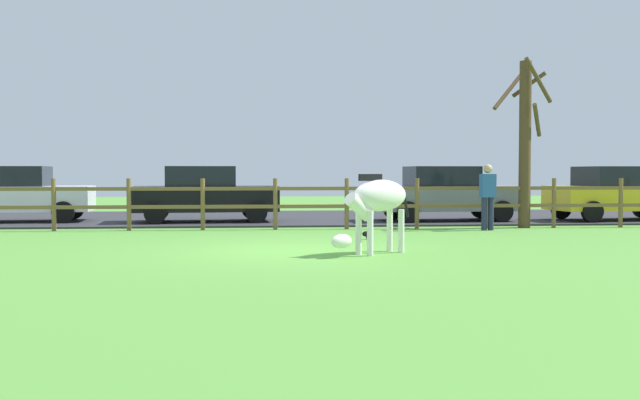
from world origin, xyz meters
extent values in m
plane|color=#549338|center=(0.00, 0.00, 0.00)|extent=(60.00, 60.00, 0.00)
cube|color=#2D2D33|center=(0.00, 9.30, 0.03)|extent=(28.00, 7.40, 0.05)
cylinder|color=brown|center=(-5.57, 5.00, 0.64)|extent=(0.11, 0.11, 1.29)
cylinder|color=brown|center=(-3.75, 5.00, 0.64)|extent=(0.11, 0.11, 1.29)
cylinder|color=brown|center=(-1.94, 5.00, 0.64)|extent=(0.11, 0.11, 1.29)
cylinder|color=brown|center=(-0.13, 5.00, 0.64)|extent=(0.11, 0.11, 1.29)
cylinder|color=brown|center=(1.68, 5.00, 0.64)|extent=(0.11, 0.11, 1.29)
cylinder|color=brown|center=(3.49, 5.00, 0.64)|extent=(0.11, 0.11, 1.29)
cylinder|color=brown|center=(5.30, 5.00, 0.64)|extent=(0.11, 0.11, 1.29)
cylinder|color=brown|center=(7.12, 5.00, 0.64)|extent=(0.11, 0.11, 1.29)
cylinder|color=brown|center=(8.93, 5.00, 0.64)|extent=(0.11, 0.11, 1.29)
cube|color=brown|center=(-0.13, 5.00, 0.58)|extent=(21.74, 0.06, 0.09)
cube|color=brown|center=(-0.13, 5.00, 1.03)|extent=(21.74, 0.06, 0.09)
cylinder|color=#513A23|center=(6.34, 5.04, 2.16)|extent=(0.31, 0.31, 4.31)
cylinder|color=#513A23|center=(6.52, 4.64, 3.77)|extent=(0.91, 0.50, 1.12)
cylinder|color=#513A23|center=(6.59, 4.88, 2.78)|extent=(0.47, 0.63, 0.83)
cylinder|color=#513A23|center=(6.56, 5.39, 3.75)|extent=(0.81, 0.58, 0.66)
cylinder|color=#513A23|center=(6.02, 5.50, 3.57)|extent=(1.03, 0.75, 1.02)
ellipsoid|color=white|center=(1.59, -0.59, 1.03)|extent=(1.28, 1.13, 0.56)
cylinder|color=white|center=(1.35, -0.94, 0.39)|extent=(0.11, 0.11, 0.78)
cylinder|color=white|center=(1.18, -0.72, 0.39)|extent=(0.11, 0.11, 0.78)
cylinder|color=white|center=(1.99, -0.46, 0.39)|extent=(0.11, 0.11, 0.78)
cylinder|color=white|center=(1.82, -0.24, 0.39)|extent=(0.11, 0.11, 0.78)
cylinder|color=white|center=(1.17, -0.91, 0.84)|extent=(0.61, 0.55, 0.51)
ellipsoid|color=white|center=(0.83, -1.16, 0.28)|extent=(0.47, 0.42, 0.24)
cube|color=black|center=(1.39, -0.74, 1.35)|extent=(0.47, 0.37, 0.12)
cylinder|color=black|center=(2.12, -0.19, 0.88)|extent=(0.18, 0.15, 0.54)
cylinder|color=black|center=(1.75, 2.11, 0.03)|extent=(0.01, 0.01, 0.06)
cylinder|color=black|center=(1.75, 2.07, 0.03)|extent=(0.01, 0.01, 0.06)
ellipsoid|color=black|center=(1.75, 2.09, 0.12)|extent=(0.18, 0.10, 0.12)
sphere|color=black|center=(1.84, 2.09, 0.17)|extent=(0.07, 0.07, 0.07)
cube|color=slate|center=(4.84, 7.21, 0.70)|extent=(4.07, 1.88, 0.70)
cube|color=black|center=(4.69, 7.20, 1.33)|extent=(1.97, 1.65, 0.56)
cylinder|color=black|center=(6.15, 8.12, 0.35)|extent=(0.61, 0.21, 0.60)
cylinder|color=black|center=(6.22, 6.42, 0.35)|extent=(0.61, 0.21, 0.60)
cylinder|color=black|center=(3.45, 8.00, 0.35)|extent=(0.61, 0.21, 0.60)
cylinder|color=black|center=(3.53, 6.30, 0.35)|extent=(0.61, 0.21, 0.60)
cube|color=yellow|center=(9.91, 7.01, 0.70)|extent=(4.15, 2.08, 0.70)
cube|color=black|center=(9.76, 7.00, 1.33)|extent=(2.04, 1.74, 0.56)
cylinder|color=black|center=(8.49, 7.73, 0.35)|extent=(0.61, 0.24, 0.60)
cylinder|color=black|center=(8.65, 6.03, 0.35)|extent=(0.61, 0.24, 0.60)
cube|color=white|center=(-7.29, 7.77, 0.70)|extent=(4.13, 2.04, 0.70)
cube|color=black|center=(-7.44, 7.75, 1.33)|extent=(2.03, 1.72, 0.56)
cylinder|color=black|center=(-6.02, 8.73, 0.35)|extent=(0.61, 0.23, 0.60)
cylinder|color=black|center=(-5.87, 7.04, 0.35)|extent=(0.61, 0.23, 0.60)
cube|color=black|center=(-2.03, 7.36, 0.70)|extent=(4.12, 2.01, 0.70)
cube|color=black|center=(-2.18, 7.34, 1.33)|extent=(2.02, 1.71, 0.56)
cylinder|color=black|center=(-0.75, 8.31, 0.35)|extent=(0.61, 0.23, 0.60)
cylinder|color=black|center=(-0.61, 6.62, 0.35)|extent=(0.61, 0.23, 0.60)
cylinder|color=black|center=(-3.44, 8.09, 0.35)|extent=(0.61, 0.23, 0.60)
cylinder|color=black|center=(-3.31, 6.40, 0.35)|extent=(0.61, 0.23, 0.60)
cylinder|color=#232847|center=(5.02, 4.27, 0.41)|extent=(0.14, 0.14, 0.82)
cylinder|color=#232847|center=(5.20, 4.29, 0.41)|extent=(0.14, 0.14, 0.82)
cube|color=#2D569E|center=(5.11, 4.28, 1.11)|extent=(0.39, 0.27, 0.58)
sphere|color=tan|center=(5.11, 4.28, 1.53)|extent=(0.22, 0.22, 0.22)
camera|label=1|loc=(-0.57, -13.27, 1.44)|focal=40.76mm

